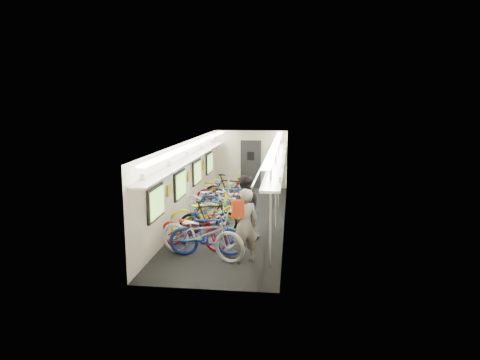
% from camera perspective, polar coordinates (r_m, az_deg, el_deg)
% --- Properties ---
extents(train_car_shell, '(10.00, 10.00, 10.00)m').
position_cam_1_polar(train_car_shell, '(13.61, -1.75, 2.31)').
color(train_car_shell, black).
rests_on(train_car_shell, ground).
extents(bicycle_0, '(2.33, 1.44, 1.15)m').
position_cam_1_polar(bicycle_0, '(9.95, -5.10, -7.17)').
color(bicycle_0, '#B9BBBF').
rests_on(bicycle_0, ground).
extents(bicycle_1, '(1.82, 0.62, 1.08)m').
position_cam_1_polar(bicycle_1, '(10.06, -4.42, -7.18)').
color(bicycle_1, navy).
rests_on(bicycle_1, ground).
extents(bicycle_2, '(1.96, 1.12, 0.97)m').
position_cam_1_polar(bicycle_2, '(10.62, -6.21, -6.56)').
color(bicycle_2, maroon).
rests_on(bicycle_2, ground).
extents(bicycle_3, '(1.66, 0.89, 0.96)m').
position_cam_1_polar(bicycle_3, '(11.67, -4.19, -4.99)').
color(bicycle_3, black).
rests_on(bicycle_3, ground).
extents(bicycle_4, '(2.25, 1.58, 1.12)m').
position_cam_1_polar(bicycle_4, '(11.83, -4.43, -4.38)').
color(bicycle_4, yellow).
rests_on(bicycle_4, ground).
extents(bicycle_5, '(1.75, 0.74, 1.02)m').
position_cam_1_polar(bicycle_5, '(12.42, -1.55, -3.86)').
color(bicycle_5, silver).
rests_on(bicycle_5, ground).
extents(bicycle_6, '(2.16, 1.30, 1.07)m').
position_cam_1_polar(bicycle_6, '(13.64, -3.64, -2.47)').
color(bicycle_6, silver).
rests_on(bicycle_6, ground).
extents(bicycle_7, '(1.83, 0.56, 1.09)m').
position_cam_1_polar(bicycle_7, '(13.44, -1.72, -2.61)').
color(bicycle_7, '#184492').
rests_on(bicycle_7, ground).
extents(bicycle_8, '(1.98, 0.89, 1.01)m').
position_cam_1_polar(bicycle_8, '(14.41, -2.21, -1.89)').
color(bicycle_8, maroon).
rests_on(bicycle_8, ground).
extents(bicycle_9, '(2.01, 0.98, 1.16)m').
position_cam_1_polar(bicycle_9, '(14.50, -1.35, -1.50)').
color(bicycle_9, black).
rests_on(bicycle_9, ground).
extents(bicycle_10, '(2.02, 0.86, 1.03)m').
position_cam_1_polar(bicycle_10, '(15.83, -1.95, -0.73)').
color(bicycle_10, yellow).
rests_on(bicycle_10, ground).
extents(passenger_near, '(0.74, 0.65, 1.70)m').
position_cam_1_polar(passenger_near, '(9.56, 0.62, -6.13)').
color(passenger_near, gray).
rests_on(passenger_near, ground).
extents(passenger_mid, '(0.85, 0.67, 1.70)m').
position_cam_1_polar(passenger_mid, '(11.21, 0.58, -3.64)').
color(passenger_mid, black).
rests_on(passenger_mid, ground).
extents(backpack, '(0.29, 0.21, 0.38)m').
position_cam_1_polar(backpack, '(9.32, -0.30, -3.84)').
color(backpack, '#B33011').
rests_on(backpack, passenger_near).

